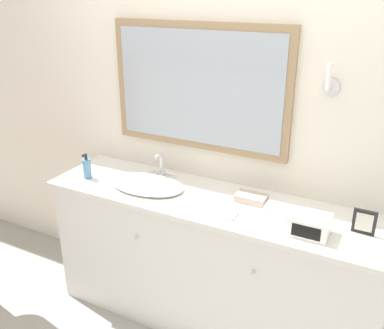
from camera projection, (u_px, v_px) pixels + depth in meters
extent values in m
cube|color=silver|center=(234.00, 125.00, 2.63)|extent=(8.00, 0.06, 2.55)
cube|color=#997A56|center=(199.00, 88.00, 2.60)|extent=(1.17, 0.04, 0.78)
cube|color=#9EA8B2|center=(197.00, 88.00, 2.59)|extent=(1.08, 0.01, 0.69)
cylinder|color=silver|center=(331.00, 87.00, 2.25)|extent=(0.09, 0.01, 0.09)
cylinder|color=silver|center=(329.00, 89.00, 2.21)|extent=(0.02, 0.10, 0.02)
cylinder|color=white|center=(329.00, 77.00, 2.14)|extent=(0.02, 0.02, 0.14)
cube|color=silver|center=(210.00, 265.00, 2.71)|extent=(2.03, 0.52, 0.87)
cube|color=silver|center=(212.00, 202.00, 2.54)|extent=(2.10, 0.55, 0.03)
sphere|color=silver|center=(136.00, 238.00, 2.55)|extent=(0.02, 0.02, 0.02)
sphere|color=silver|center=(253.00, 273.00, 2.24)|extent=(0.02, 0.02, 0.02)
ellipsoid|color=white|center=(147.00, 184.00, 2.69)|extent=(0.50, 0.32, 0.03)
cylinder|color=silver|center=(162.00, 174.00, 2.84)|extent=(0.06, 0.06, 0.03)
cylinder|color=silver|center=(161.00, 163.00, 2.81)|extent=(0.02, 0.02, 0.13)
cylinder|color=silver|center=(158.00, 156.00, 2.75)|extent=(0.02, 0.07, 0.02)
cylinder|color=white|center=(152.00, 170.00, 2.86)|extent=(0.05, 0.02, 0.02)
cylinder|color=white|center=(171.00, 174.00, 2.80)|extent=(0.06, 0.02, 0.02)
cylinder|color=teal|center=(87.00, 169.00, 2.79)|extent=(0.05, 0.05, 0.13)
cylinder|color=black|center=(86.00, 157.00, 2.76)|extent=(0.02, 0.02, 0.04)
cube|color=black|center=(84.00, 155.00, 2.75)|extent=(0.02, 0.03, 0.01)
cube|color=white|center=(310.00, 225.00, 2.17)|extent=(0.20, 0.16, 0.10)
cube|color=black|center=(306.00, 232.00, 2.10)|extent=(0.14, 0.01, 0.07)
cube|color=black|center=(364.00, 222.00, 2.16)|extent=(0.11, 0.01, 0.13)
cube|color=beige|center=(364.00, 222.00, 2.15)|extent=(0.08, 0.00, 0.10)
cube|color=silver|center=(279.00, 209.00, 2.38)|extent=(0.16, 0.10, 0.04)
cube|color=#B7A899|center=(251.00, 198.00, 2.50)|extent=(0.18, 0.11, 0.04)
cube|color=silver|center=(223.00, 213.00, 2.37)|extent=(0.16, 0.10, 0.01)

